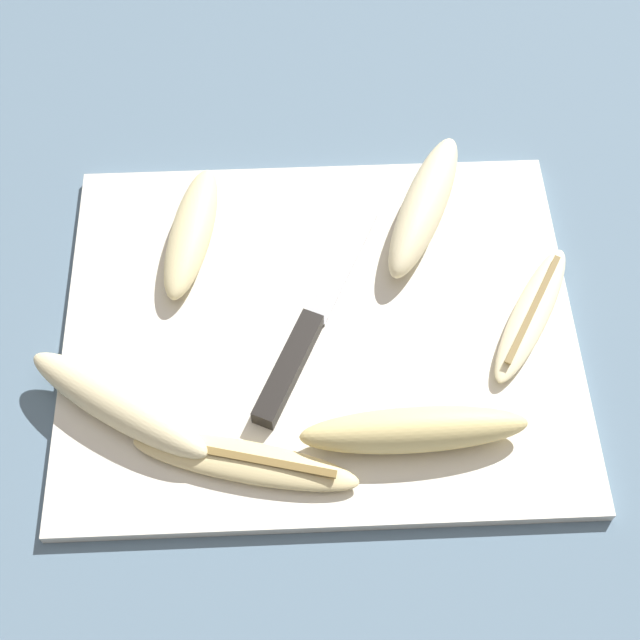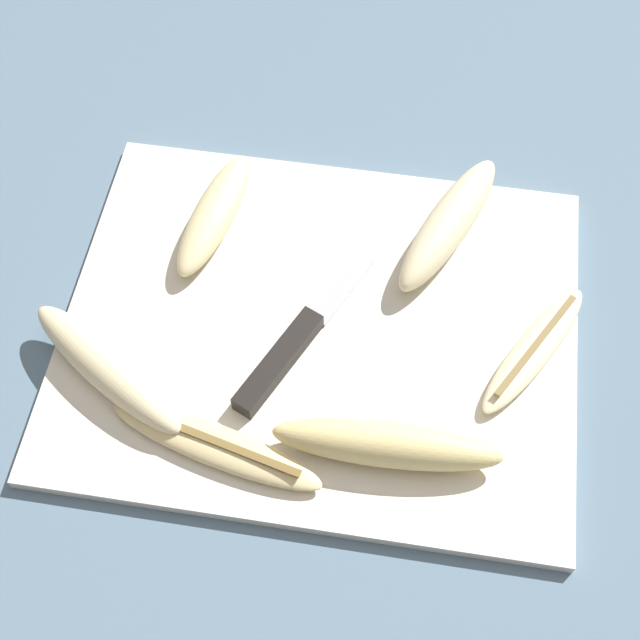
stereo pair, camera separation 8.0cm
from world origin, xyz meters
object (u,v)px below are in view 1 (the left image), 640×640
at_px(banana_cream_curved, 118,404).
at_px(banana_pale_long, 424,205).
at_px(banana_bright_far, 531,311).
at_px(banana_mellow_near, 245,462).
at_px(banana_golden_short, 414,430).
at_px(knife, 299,348).
at_px(banana_soft_right, 191,232).

xyz_separation_m(banana_cream_curved, banana_pale_long, (0.28, 0.20, 0.00)).
height_order(banana_cream_curved, banana_pale_long, banana_pale_long).
relative_size(banana_bright_far, banana_mellow_near, 0.79).
bearing_deg(banana_mellow_near, banana_bright_far, 27.43).
bearing_deg(banana_golden_short, banana_cream_curved, 172.02).
height_order(knife, banana_golden_short, banana_golden_short).
bearing_deg(banana_bright_far, knife, -172.18).
xyz_separation_m(banana_soft_right, banana_golden_short, (0.19, -0.21, 0.00)).
bearing_deg(banana_golden_short, banana_mellow_near, -172.78).
distance_m(banana_bright_far, banana_mellow_near, 0.29).
bearing_deg(banana_golden_short, banana_soft_right, 131.90).
bearing_deg(banana_pale_long, banana_soft_right, -175.02).
height_order(knife, banana_cream_curved, banana_cream_curved).
xyz_separation_m(banana_soft_right, banana_pale_long, (0.22, 0.02, 0.00)).
xyz_separation_m(knife, banana_mellow_near, (-0.05, -0.11, 0.00)).
xyz_separation_m(banana_bright_far, banana_soft_right, (-0.31, 0.10, 0.01)).
relative_size(banana_cream_curved, banana_golden_short, 0.91).
bearing_deg(banana_golden_short, banana_bright_far, 44.57).
height_order(knife, banana_bright_far, banana_bright_far).
relative_size(banana_cream_curved, banana_mellow_near, 0.89).
relative_size(banana_golden_short, banana_pale_long, 1.07).
bearing_deg(banana_soft_right, banana_cream_curved, -107.18).
xyz_separation_m(banana_cream_curved, banana_mellow_near, (0.11, -0.05, -0.01)).
relative_size(banana_bright_far, banana_cream_curved, 0.88).
distance_m(knife, banana_golden_short, 0.13).
relative_size(knife, banana_soft_right, 1.48).
relative_size(banana_bright_far, banana_pale_long, 0.85).
distance_m(knife, banana_soft_right, 0.16).
distance_m(banana_soft_right, banana_mellow_near, 0.24).
height_order(banana_cream_curved, banana_golden_short, banana_golden_short).
distance_m(banana_cream_curved, banana_mellow_near, 0.12).
xyz_separation_m(knife, banana_soft_right, (-0.10, 0.13, 0.01)).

